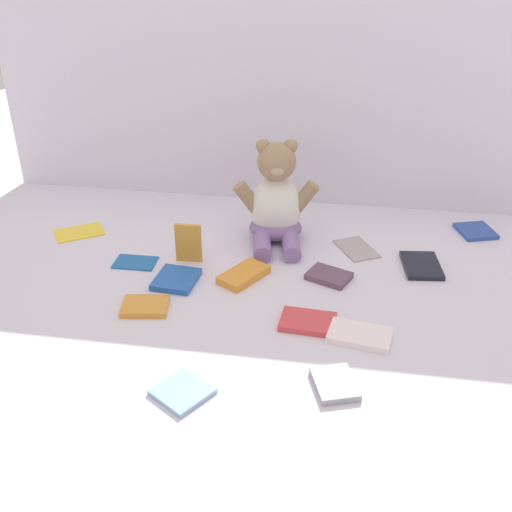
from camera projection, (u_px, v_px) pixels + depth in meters
name	position (u px, v px, depth m)	size (l,w,h in m)	color
ground_plane	(261.00, 271.00, 1.54)	(3.20, 3.20, 0.00)	silver
backdrop_drape	(286.00, 84.00, 1.76)	(1.75, 0.03, 0.72)	silver
teddy_bear	(276.00, 204.00, 1.64)	(0.24, 0.22, 0.28)	white
book_case_0	(189.00, 243.00, 1.56)	(0.07, 0.01, 0.10)	gold
book_case_1	(360.00, 335.00, 1.29)	(0.08, 0.13, 0.02)	white
book_case_2	(182.00, 391.00, 1.15)	(0.09, 0.09, 0.01)	#88B0D4
book_case_3	(176.00, 279.00, 1.49)	(0.10, 0.11, 0.01)	blue
book_case_4	(244.00, 275.00, 1.51)	(0.07, 0.13, 0.02)	orange
book_case_5	(335.00, 384.00, 1.16)	(0.08, 0.10, 0.01)	#9895A4
book_case_6	(135.00, 262.00, 1.57)	(0.07, 0.11, 0.01)	#1E5EA5
book_case_7	(357.00, 248.00, 1.64)	(0.08, 0.13, 0.01)	#A6999A
book_case_8	(329.00, 276.00, 1.51)	(0.07, 0.10, 0.01)	#614256
book_case_9	(308.00, 322.00, 1.34)	(0.08, 0.12, 0.01)	#D94044
book_case_10	(421.00, 266.00, 1.55)	(0.09, 0.13, 0.01)	black
book_case_11	(476.00, 231.00, 1.72)	(0.10, 0.09, 0.01)	#2E4CA4
book_case_12	(79.00, 232.00, 1.72)	(0.09, 0.13, 0.01)	yellow
book_case_13	(145.00, 306.00, 1.39)	(0.08, 0.10, 0.01)	orange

